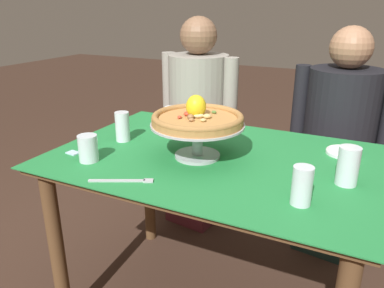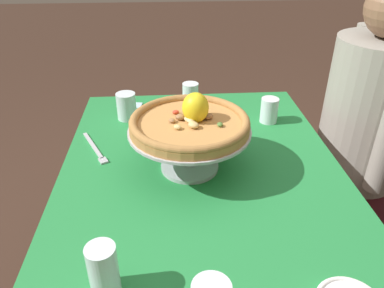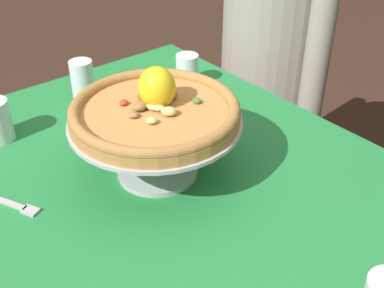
{
  "view_description": "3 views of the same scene",
  "coord_description": "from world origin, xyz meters",
  "px_view_note": "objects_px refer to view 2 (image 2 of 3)",
  "views": [
    {
      "loc": [
        0.52,
        -1.25,
        1.3
      ],
      "look_at": [
        -0.08,
        -0.03,
        0.79
      ],
      "focal_mm": 35.18,
      "sensor_mm": 36.0,
      "label": 1
    },
    {
      "loc": [
        0.89,
        -0.1,
        1.39
      ],
      "look_at": [
        -0.05,
        -0.03,
        0.83
      ],
      "focal_mm": 35.15,
      "sensor_mm": 36.0,
      "label": 2
    },
    {
      "loc": [
        0.64,
        -0.51,
        1.38
      ],
      "look_at": [
        -0.02,
        0.03,
        0.81
      ],
      "focal_mm": 45.33,
      "sensor_mm": 36.0,
      "label": 3
    }
  ],
  "objects_px": {
    "pizza_stand": "(190,141)",
    "water_glass_front_left": "(127,108)",
    "dinner_fork": "(95,149)",
    "diner_left": "(360,143)",
    "pizza": "(190,122)",
    "sugar_packet": "(137,106)",
    "water_glass_back_left": "(269,112)",
    "water_glass_front_right": "(104,272)",
    "water_glass_side_left": "(190,101)"
  },
  "relations": [
    {
      "from": "water_glass_front_right",
      "to": "dinner_fork",
      "type": "xyz_separation_m",
      "value": [
        -0.55,
        -0.1,
        -0.05
      ]
    },
    {
      "from": "water_glass_side_left",
      "to": "sugar_packet",
      "type": "bearing_deg",
      "value": -112.93
    },
    {
      "from": "water_glass_front_left",
      "to": "water_glass_front_right",
      "type": "distance_m",
      "value": 0.78
    },
    {
      "from": "pizza",
      "to": "water_glass_front_left",
      "type": "xyz_separation_m",
      "value": [
        -0.35,
        -0.22,
        -0.11
      ]
    },
    {
      "from": "water_glass_front_right",
      "to": "water_glass_back_left",
      "type": "xyz_separation_m",
      "value": [
        -0.71,
        0.51,
        -0.01
      ]
    },
    {
      "from": "dinner_fork",
      "to": "diner_left",
      "type": "height_order",
      "value": "diner_left"
    },
    {
      "from": "dinner_fork",
      "to": "sugar_packet",
      "type": "relative_size",
      "value": 4.03
    },
    {
      "from": "dinner_fork",
      "to": "sugar_packet",
      "type": "height_order",
      "value": "dinner_fork"
    },
    {
      "from": "water_glass_front_left",
      "to": "dinner_fork",
      "type": "distance_m",
      "value": 0.24
    },
    {
      "from": "diner_left",
      "to": "water_glass_front_right",
      "type": "bearing_deg",
      "value": -50.34
    },
    {
      "from": "pizza_stand",
      "to": "diner_left",
      "type": "bearing_deg",
      "value": 114.91
    },
    {
      "from": "water_glass_back_left",
      "to": "sugar_packet",
      "type": "distance_m",
      "value": 0.53
    },
    {
      "from": "water_glass_back_left",
      "to": "dinner_fork",
      "type": "relative_size",
      "value": 0.46
    },
    {
      "from": "water_glass_back_left",
      "to": "dinner_fork",
      "type": "distance_m",
      "value": 0.64
    },
    {
      "from": "pizza",
      "to": "dinner_fork",
      "type": "bearing_deg",
      "value": -112.11
    },
    {
      "from": "water_glass_front_right",
      "to": "dinner_fork",
      "type": "bearing_deg",
      "value": -169.27
    },
    {
      "from": "water_glass_back_left",
      "to": "sugar_packet",
      "type": "height_order",
      "value": "water_glass_back_left"
    },
    {
      "from": "dinner_fork",
      "to": "water_glass_front_left",
      "type": "bearing_deg",
      "value": 158.66
    },
    {
      "from": "pizza_stand",
      "to": "pizza",
      "type": "height_order",
      "value": "pizza"
    },
    {
      "from": "pizza_stand",
      "to": "sugar_packet",
      "type": "xyz_separation_m",
      "value": [
        -0.46,
        -0.18,
        -0.09
      ]
    },
    {
      "from": "water_glass_side_left",
      "to": "diner_left",
      "type": "relative_size",
      "value": 0.1
    },
    {
      "from": "water_glass_front_left",
      "to": "water_glass_back_left",
      "type": "height_order",
      "value": "water_glass_front_left"
    },
    {
      "from": "pizza",
      "to": "water_glass_back_left",
      "type": "height_order",
      "value": "pizza"
    },
    {
      "from": "sugar_packet",
      "to": "diner_left",
      "type": "height_order",
      "value": "diner_left"
    },
    {
      "from": "pizza_stand",
      "to": "water_glass_back_left",
      "type": "bearing_deg",
      "value": 132.49
    },
    {
      "from": "dinner_fork",
      "to": "water_glass_side_left",
      "type": "bearing_deg",
      "value": 126.38
    },
    {
      "from": "water_glass_front_left",
      "to": "water_glass_side_left",
      "type": "distance_m",
      "value": 0.24
    },
    {
      "from": "water_glass_front_left",
      "to": "sugar_packet",
      "type": "xyz_separation_m",
      "value": [
        -0.11,
        0.03,
        -0.04
      ]
    },
    {
      "from": "pizza_stand",
      "to": "water_glass_front_right",
      "type": "relative_size",
      "value": 2.99
    },
    {
      "from": "pizza_stand",
      "to": "water_glass_front_right",
      "type": "distance_m",
      "value": 0.47
    },
    {
      "from": "water_glass_side_left",
      "to": "dinner_fork",
      "type": "relative_size",
      "value": 0.63
    },
    {
      "from": "sugar_packet",
      "to": "diner_left",
      "type": "distance_m",
      "value": 0.93
    },
    {
      "from": "pizza_stand",
      "to": "water_glass_front_left",
      "type": "relative_size",
      "value": 3.51
    },
    {
      "from": "pizza_stand",
      "to": "water_glass_front_left",
      "type": "xyz_separation_m",
      "value": [
        -0.35,
        -0.21,
        -0.05
      ]
    },
    {
      "from": "pizza_stand",
      "to": "dinner_fork",
      "type": "height_order",
      "value": "pizza_stand"
    },
    {
      "from": "pizza_stand",
      "to": "pizza",
      "type": "relative_size",
      "value": 1.03
    },
    {
      "from": "water_glass_back_left",
      "to": "dinner_fork",
      "type": "height_order",
      "value": "water_glass_back_left"
    },
    {
      "from": "sugar_packet",
      "to": "dinner_fork",
      "type": "bearing_deg",
      "value": -19.55
    },
    {
      "from": "sugar_packet",
      "to": "water_glass_front_right",
      "type": "bearing_deg",
      "value": -0.84
    },
    {
      "from": "water_glass_front_left",
      "to": "diner_left",
      "type": "height_order",
      "value": "diner_left"
    },
    {
      "from": "water_glass_side_left",
      "to": "sugar_packet",
      "type": "xyz_separation_m",
      "value": [
        -0.09,
        -0.21,
        -0.05
      ]
    },
    {
      "from": "water_glass_front_right",
      "to": "diner_left",
      "type": "bearing_deg",
      "value": 129.66
    },
    {
      "from": "pizza",
      "to": "diner_left",
      "type": "height_order",
      "value": "diner_left"
    },
    {
      "from": "water_glass_front_right",
      "to": "sugar_packet",
      "type": "relative_size",
      "value": 2.38
    },
    {
      "from": "water_glass_front_right",
      "to": "sugar_packet",
      "type": "xyz_separation_m",
      "value": [
        -0.88,
        0.01,
        -0.05
      ]
    },
    {
      "from": "pizza",
      "to": "diner_left",
      "type": "xyz_separation_m",
      "value": [
        -0.34,
        0.72,
        -0.3
      ]
    },
    {
      "from": "pizza",
      "to": "diner_left",
      "type": "bearing_deg",
      "value": 114.87
    },
    {
      "from": "water_glass_side_left",
      "to": "sugar_packet",
      "type": "distance_m",
      "value": 0.24
    },
    {
      "from": "diner_left",
      "to": "sugar_packet",
      "type": "bearing_deg",
      "value": -97.45
    },
    {
      "from": "water_glass_front_left",
      "to": "diner_left",
      "type": "bearing_deg",
      "value": 89.3
    }
  ]
}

